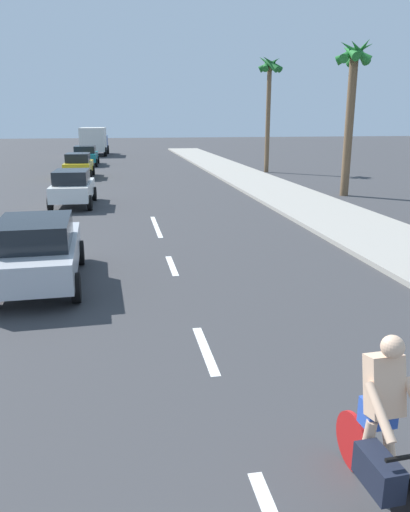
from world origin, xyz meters
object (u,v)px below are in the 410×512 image
object	(u,v)px
delivery_truck	(94,140)
cyclist	(382,433)
parked_car_yellow	(79,165)
parked_car_silver	(37,250)
parked_car_white	(73,187)
palm_tree_far	(353,79)
palm_tree_distant	(269,82)
parked_car_teal	(86,155)

from	to	relation	value
delivery_truck	cyclist	bearing A→B (deg)	-82.27
parked_car_yellow	cyclist	bearing A→B (deg)	-79.38
parked_car_silver	parked_car_yellow	world-z (taller)	same
cyclist	delivery_truck	world-z (taller)	delivery_truck
parked_car_silver	parked_car_white	world-z (taller)	same
cyclist	parked_car_white	xyz separation A→B (m)	(-4.28, 18.54, 0.00)
parked_car_white	palm_tree_far	world-z (taller)	palm_tree_far
palm_tree_far	palm_tree_distant	world-z (taller)	palm_tree_distant
parked_car_white	parked_car_teal	xyz separation A→B (m)	(-0.46, 19.68, 0.01)
palm_tree_distant	delivery_truck	bearing A→B (deg)	123.54
parked_car_white	parked_car_teal	bearing A→B (deg)	93.46
delivery_truck	parked_car_silver	bearing A→B (deg)	-87.13
palm_tree_far	parked_car_white	bearing A→B (deg)	-177.00
cyclist	parked_car_silver	distance (m)	8.78
parked_car_white	parked_car_yellow	distance (m)	10.89
delivery_truck	parked_car_yellow	bearing A→B (deg)	-88.23
parked_car_teal	delivery_truck	xyz separation A→B (m)	(0.31, 11.34, 0.66)
palm_tree_distant	parked_car_yellow	bearing A→B (deg)	-175.27
parked_car_teal	palm_tree_far	size ratio (longest dim) A/B	0.59
palm_tree_far	palm_tree_distant	xyz separation A→B (m)	(-0.59, 11.27, 0.64)
delivery_truck	parked_car_teal	bearing A→B (deg)	-88.96
parked_car_teal	palm_tree_distant	xyz separation A→B (m)	(12.96, -7.73, 5.29)
cyclist	parked_car_silver	world-z (taller)	cyclist
palm_tree_far	palm_tree_distant	bearing A→B (deg)	93.00
parked_car_white	parked_car_teal	size ratio (longest dim) A/B	0.89
palm_tree_far	parked_car_silver	bearing A→B (deg)	-138.51
parked_car_silver	parked_car_teal	bearing A→B (deg)	89.22
parked_car_white	parked_car_yellow	world-z (taller)	same
parked_car_white	parked_car_yellow	xyz separation A→B (m)	(-0.45, 10.88, 0.00)
cyclist	parked_car_teal	xyz separation A→B (m)	(-4.74, 38.22, 0.01)
parked_car_silver	parked_car_teal	size ratio (longest dim) A/B	0.97
parked_car_silver	palm_tree_distant	distance (m)	26.53
parked_car_silver	delivery_truck	world-z (taller)	delivery_truck
parked_car_white	parked_car_yellow	bearing A→B (deg)	94.48
palm_tree_far	palm_tree_distant	size ratio (longest dim) A/B	0.92
parked_car_silver	delivery_truck	bearing A→B (deg)	88.54
cyclist	parked_car_yellow	distance (m)	29.80
parked_car_teal	parked_car_yellow	bearing A→B (deg)	-88.82
parked_car_silver	cyclist	bearing A→B (deg)	-62.78
parked_car_white	delivery_truck	xyz separation A→B (m)	(-0.15, 31.02, 0.67)
parked_car_yellow	parked_car_white	bearing A→B (deg)	-86.15
parked_car_yellow	parked_car_silver	bearing A→B (deg)	-87.24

